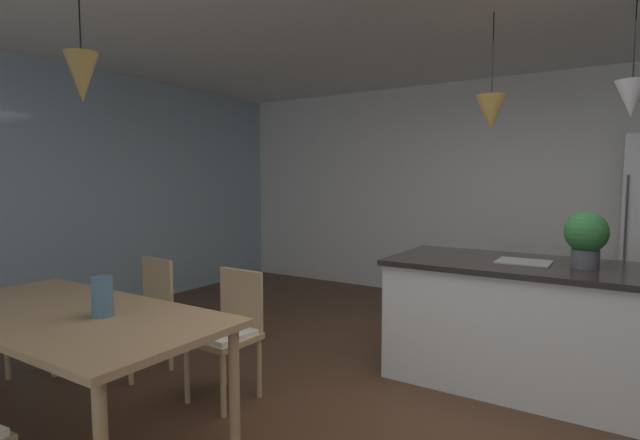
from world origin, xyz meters
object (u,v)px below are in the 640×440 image
chair_far_left (144,311)px  potted_plant_on_island (586,236)px  kitchen_island (547,326)px  vase_on_dining_table (102,296)px  dining_table (68,322)px  chair_far_right (228,330)px

chair_far_left → potted_plant_on_island: bearing=24.3°
chair_far_left → kitchen_island: kitchen_island is taller
potted_plant_on_island → vase_on_dining_table: potted_plant_on_island is taller
chair_far_left → potted_plant_on_island: size_ratio=2.28×
potted_plant_on_island → dining_table: bearing=-138.9°
chair_far_right → kitchen_island: (1.82, 1.32, -0.01)m
kitchen_island → chair_far_left: bearing=-154.1°
vase_on_dining_table → dining_table: bearing=-168.4°
chair_far_right → kitchen_island: size_ratio=0.39×
kitchen_island → dining_table: bearing=-136.3°
chair_far_left → chair_far_right: bearing=0.0°
vase_on_dining_table → potted_plant_on_island: bearing=43.6°
dining_table → chair_far_right: 0.98m
kitchen_island → potted_plant_on_island: (0.21, -0.00, 0.65)m
chair_far_right → vase_on_dining_table: (-0.19, -0.80, 0.37)m
dining_table → vase_on_dining_table: size_ratio=8.83×
chair_far_right → potted_plant_on_island: 2.51m
potted_plant_on_island → chair_far_right: bearing=-147.0°
kitchen_island → vase_on_dining_table: bearing=-133.5°
dining_table → vase_on_dining_table: bearing=11.6°
potted_plant_on_island → vase_on_dining_table: size_ratio=1.68×
chair_far_right → kitchen_island: bearing=36.0°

